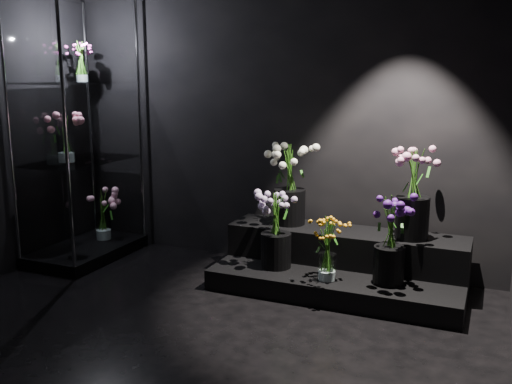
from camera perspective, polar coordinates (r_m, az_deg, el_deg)
The scene contains 12 objects.
floor at distance 3.66m, azimuth -10.10°, elevation -15.87°, with size 4.00×4.00×0.00m, color black.
wall_back at distance 5.04m, azimuth 1.94°, elevation 8.47°, with size 4.00×4.00×0.00m, color black.
display_riser at distance 4.69m, azimuth 8.53°, elevation -7.15°, with size 1.94×0.86×0.43m.
display_case at distance 5.39m, azimuth -17.27°, elevation 5.80°, with size 0.64×1.07×2.36m.
bouquet_orange_bells at distance 4.30m, azimuth 7.17°, elevation -5.62°, with size 0.32×0.32×0.49m.
bouquet_lilac at distance 4.54m, azimuth 2.02°, elevation -3.49°, with size 0.43×0.43×0.60m.
bouquet_purple at distance 4.29m, azimuth 13.28°, elevation -4.25°, with size 0.38×0.38×0.66m.
bouquet_cream_roses at distance 4.80m, azimuth 3.40°, elevation 1.26°, with size 0.52×0.52×0.67m.
bouquet_pink_roses at distance 4.52m, azimuth 15.51°, elevation 0.49°, with size 0.46×0.46×0.70m.
bouquet_case_pink at distance 5.31m, azimuth -18.55°, elevation 5.20°, with size 0.38×0.38×0.41m.
bouquet_case_magenta at distance 5.52m, azimuth -17.08°, elevation 12.37°, with size 0.24×0.24×0.35m.
bouquet_case_base_pink at distance 5.70m, azimuth -15.09°, elevation -1.99°, with size 0.37×0.37×0.50m.
Camera 1 is at (1.82, -2.69, 1.68)m, focal length 40.00 mm.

